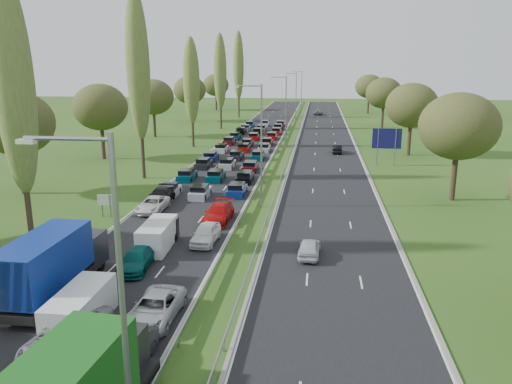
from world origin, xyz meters
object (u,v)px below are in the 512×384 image
(white_van_front, at_px, (83,307))
(near_car_2, at_px, (153,204))
(near_car_3, at_px, (160,196))
(blue_lorry, at_px, (53,263))
(white_van_rear, at_px, (159,235))
(direction_sign, at_px, (387,140))
(info_sign, at_px, (106,202))

(white_van_front, bearing_deg, near_car_2, 98.53)
(near_car_2, bearing_deg, near_car_3, 94.58)
(near_car_3, height_order, blue_lorry, blue_lorry)
(white_van_rear, relative_size, direction_sign, 0.98)
(direction_sign, bearing_deg, near_car_2, -133.87)
(info_sign, bearing_deg, near_car_2, 29.99)
(near_car_3, bearing_deg, direction_sign, 41.80)
(near_car_2, distance_m, info_sign, 4.38)
(white_van_front, height_order, white_van_rear, white_van_front)
(near_car_2, bearing_deg, white_van_rear, -68.26)
(info_sign, bearing_deg, near_car_3, 55.20)
(white_van_front, relative_size, info_sign, 2.48)
(blue_lorry, height_order, info_sign, blue_lorry)
(near_car_3, xyz_separation_m, direction_sign, (25.25, 23.11, 2.80))
(white_van_front, distance_m, direction_sign, 52.27)
(near_car_2, relative_size, white_van_rear, 0.96)
(white_van_front, distance_m, info_sign, 20.48)
(blue_lorry, xyz_separation_m, white_van_front, (3.34, -3.25, -1.01))
(white_van_front, distance_m, white_van_rear, 11.96)
(blue_lorry, relative_size, white_van_front, 1.83)
(white_van_front, relative_size, direction_sign, 1.00)
(near_car_2, height_order, blue_lorry, blue_lorry)
(near_car_3, bearing_deg, near_car_2, -86.82)
(blue_lorry, xyz_separation_m, direction_sign, (25.13, 44.21, 1.49))
(blue_lorry, height_order, white_van_front, blue_lorry)
(near_car_3, relative_size, white_van_front, 0.99)
(info_sign, xyz_separation_m, direction_sign, (28.80, 28.22, 2.20))
(direction_sign, bearing_deg, white_van_rear, -121.11)
(near_car_3, bearing_deg, info_sign, -125.47)
(blue_lorry, relative_size, info_sign, 4.54)
(near_car_3, bearing_deg, white_van_front, -82.57)
(blue_lorry, height_order, white_van_rear, blue_lorry)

